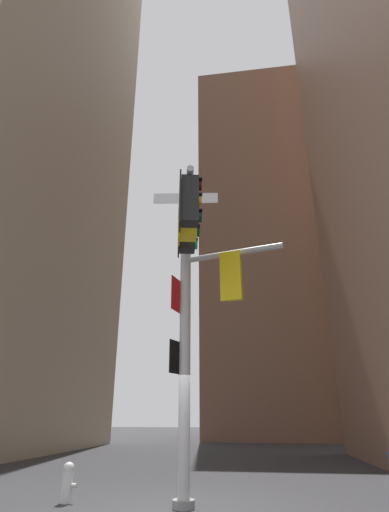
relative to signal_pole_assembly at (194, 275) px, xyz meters
name	(u,v)px	position (x,y,z in m)	size (l,w,h in m)	color
ground	(183,509)	(-0.29, 0.64, -4.56)	(120.00, 120.00, 0.00)	#2D2D30
building_mid_block	(273,250)	(3.58, 27.73, 11.92)	(12.70, 12.70, 32.97)	brown
signal_pole_assembly	(194,275)	(0.00, 0.00, 0.00)	(3.05, 2.78, 7.38)	#B2B2B5
fire_hydrant	(67,481)	(-2.81, 0.83, -4.16)	(0.33, 0.23, 0.77)	silver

